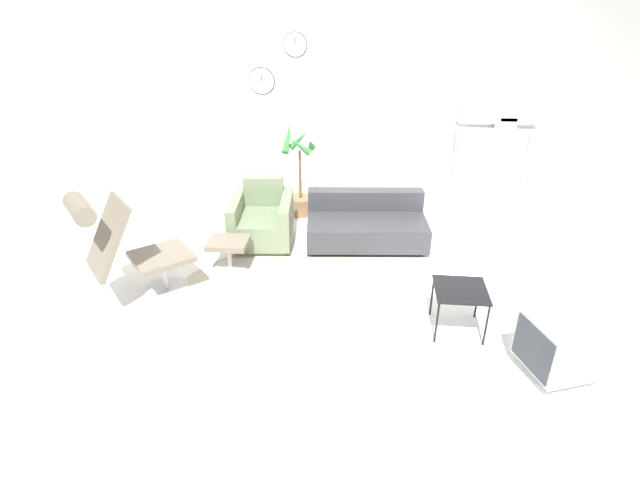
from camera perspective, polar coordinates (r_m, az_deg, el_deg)
name	(u,v)px	position (r m, az deg, el deg)	size (l,w,h in m)	color
ground_plane	(307,301)	(5.17, -1.50, -7.00)	(12.00, 12.00, 0.00)	white
wall_back	(330,104)	(7.26, 1.16, 15.24)	(12.00, 0.09, 2.80)	white
round_rug	(287,304)	(5.13, -3.81, -7.34)	(2.52, 2.52, 0.01)	#BCB29E
lounge_chair	(123,240)	(5.21, -21.61, -0.01)	(1.11, 1.07, 1.20)	#BCBCC1
ottoman	(229,248)	(5.70, -10.40, -0.94)	(0.44, 0.38, 0.36)	#BCBCC1
armchair_red	(262,220)	(6.27, -6.61, 2.23)	(0.81, 0.90, 0.75)	silver
couch_low	(366,225)	(6.25, 5.29, 1.68)	(1.53, 0.93, 0.60)	black
side_table	(460,293)	(4.73, 15.76, -5.85)	(0.47, 0.47, 0.45)	black
crt_television	(559,346)	(4.57, 25.65, -10.89)	(0.65, 0.65, 0.54)	#B7B7B7
potted_plant	(300,185)	(6.96, -2.30, 6.26)	(0.44, 0.43, 1.32)	brown
shelf_unit	(493,134)	(7.16, 19.20, 11.34)	(1.03, 0.28, 1.91)	#BCBCC1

